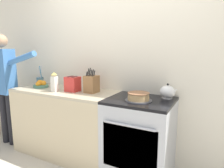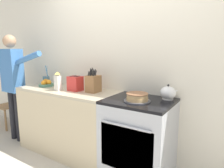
{
  "view_description": "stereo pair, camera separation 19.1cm",
  "coord_description": "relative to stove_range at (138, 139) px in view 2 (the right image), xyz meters",
  "views": [
    {
      "loc": [
        1.09,
        -1.74,
        1.48
      ],
      "look_at": [
        0.03,
        0.28,
        1.07
      ],
      "focal_mm": 32.0,
      "sensor_mm": 36.0,
      "label": 1
    },
    {
      "loc": [
        1.26,
        -1.65,
        1.48
      ],
      "look_at": [
        0.03,
        0.28,
        1.07
      ],
      "focal_mm": 32.0,
      "sensor_mm": 36.0,
      "label": 2
    }
  ],
  "objects": [
    {
      "name": "wall_back",
      "position": [
        -0.37,
        0.33,
        0.84
      ],
      "size": [
        8.0,
        0.04,
        2.6
      ],
      "color": "silver",
      "rests_on": "ground_plane"
    },
    {
      "name": "counter_cabinet",
      "position": [
        -1.1,
        0.0,
        -0.0
      ],
      "size": [
        1.47,
        0.62,
        0.92
      ],
      "color": "beige",
      "rests_on": "ground_plane"
    },
    {
      "name": "stove_range",
      "position": [
        0.0,
        0.0,
        0.0
      ],
      "size": [
        0.73,
        0.66,
        0.92
      ],
      "color": "#B7BABF",
      "rests_on": "ground_plane"
    },
    {
      "name": "layer_cake",
      "position": [
        0.0,
        -0.06,
        0.5
      ],
      "size": [
        0.29,
        0.29,
        0.09
      ],
      "color": "#4C4C51",
      "rests_on": "stove_range"
    },
    {
      "name": "tea_kettle",
      "position": [
        0.26,
        0.2,
        0.53
      ],
      "size": [
        0.21,
        0.17,
        0.17
      ],
      "color": "white",
      "rests_on": "stove_range"
    },
    {
      "name": "knife_block",
      "position": [
        -0.68,
        0.05,
        0.57
      ],
      "size": [
        0.15,
        0.17,
        0.31
      ],
      "color": "olive",
      "rests_on": "counter_cabinet"
    },
    {
      "name": "utensil_crock",
      "position": [
        -1.67,
        0.12,
        0.53
      ],
      "size": [
        0.1,
        0.1,
        0.3
      ],
      "color": "#477084",
      "rests_on": "counter_cabinet"
    },
    {
      "name": "fruit_bowl",
      "position": [
        -1.53,
        -0.0,
        0.5
      ],
      "size": [
        0.22,
        0.22,
        0.1
      ],
      "color": "#4C7F66",
      "rests_on": "counter_cabinet"
    },
    {
      "name": "toaster",
      "position": [
        -0.94,
        -0.01,
        0.56
      ],
      "size": [
        0.19,
        0.15,
        0.2
      ],
      "color": "red",
      "rests_on": "counter_cabinet"
    },
    {
      "name": "milk_carton",
      "position": [
        -1.13,
        -0.13,
        0.58
      ],
      "size": [
        0.07,
        0.07,
        0.26
      ],
      "color": "white",
      "rests_on": "counter_cabinet"
    },
    {
      "name": "person_baker",
      "position": [
        -2.09,
        -0.18,
        0.55
      ],
      "size": [
        0.94,
        0.2,
        1.69
      ],
      "rotation": [
        0.0,
        0.0,
        -0.25
      ],
      "color": "black",
      "rests_on": "ground_plane"
    },
    {
      "name": "dining_chair",
      "position": [
        -2.74,
        0.15,
        0.01
      ],
      "size": [
        0.4,
        0.4,
        0.82
      ],
      "rotation": [
        0.0,
        0.0,
        0.54
      ],
      "color": "#997047",
      "rests_on": "ground_plane"
    }
  ]
}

